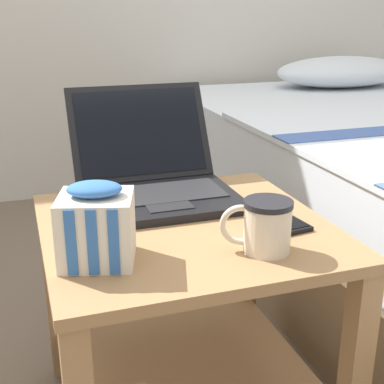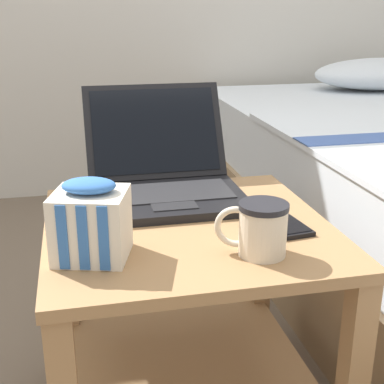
{
  "view_description": "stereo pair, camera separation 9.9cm",
  "coord_description": "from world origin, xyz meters",
  "px_view_note": "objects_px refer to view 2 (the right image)",
  "views": [
    {
      "loc": [
        -0.3,
        -0.93,
        0.87
      ],
      "look_at": [
        0.0,
        -0.04,
        0.55
      ],
      "focal_mm": 50.0,
      "sensor_mm": 36.0,
      "label": 1
    },
    {
      "loc": [
        -0.2,
        -0.95,
        0.87
      ],
      "look_at": [
        0.0,
        -0.04,
        0.55
      ],
      "focal_mm": 50.0,
      "sensor_mm": 36.0,
      "label": 2
    }
  ],
  "objects_px": {
    "laptop": "(164,175)",
    "cell_phone": "(282,223)",
    "snack_bag": "(91,222)",
    "mug_front_left": "(261,226)"
  },
  "relations": [
    {
      "from": "laptop",
      "to": "snack_bag",
      "type": "distance_m",
      "value": 0.34
    },
    {
      "from": "laptop",
      "to": "snack_bag",
      "type": "bearing_deg",
      "value": -120.86
    },
    {
      "from": "snack_bag",
      "to": "cell_phone",
      "type": "relative_size",
      "value": 1.0
    },
    {
      "from": "laptop",
      "to": "mug_front_left",
      "type": "bearing_deg",
      "value": -72.14
    },
    {
      "from": "mug_front_left",
      "to": "snack_bag",
      "type": "xyz_separation_m",
      "value": [
        -0.28,
        0.05,
        0.01
      ]
    },
    {
      "from": "snack_bag",
      "to": "laptop",
      "type": "bearing_deg",
      "value": 59.14
    },
    {
      "from": "snack_bag",
      "to": "cell_phone",
      "type": "distance_m",
      "value": 0.38
    },
    {
      "from": "cell_phone",
      "to": "snack_bag",
      "type": "bearing_deg",
      "value": -170.94
    },
    {
      "from": "snack_bag",
      "to": "cell_phone",
      "type": "bearing_deg",
      "value": 9.06
    },
    {
      "from": "laptop",
      "to": "cell_phone",
      "type": "distance_m",
      "value": 0.3
    }
  ]
}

